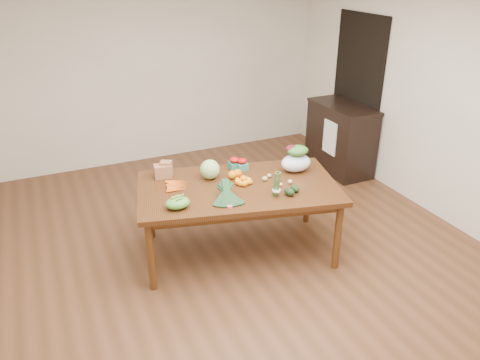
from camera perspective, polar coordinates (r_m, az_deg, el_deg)
name	(u,v)px	position (r m, az deg, el deg)	size (l,w,h in m)	color
floor	(239,264)	(4.70, -0.08, -10.15)	(6.00, 6.00, 0.00)	brown
room_walls	(239,135)	(4.06, -0.09, 5.50)	(5.02, 6.02, 2.70)	silver
dining_table	(238,219)	(4.68, -0.19, -4.81)	(1.91, 1.06, 0.75)	#4B2911
doorway_dark	(356,93)	(6.71, 13.98, 10.23)	(0.02, 1.00, 2.10)	black
cabinet	(341,138)	(6.66, 12.15, 5.05)	(0.52, 1.02, 0.94)	black
dish_towel	(330,138)	(6.41, 10.88, 5.10)	(0.02, 0.28, 0.45)	white
paper_bag	(163,170)	(4.71, -9.41, 1.23)	(0.22, 0.19, 0.16)	#A06A47
cabbage	(210,169)	(4.62, -3.69, 1.30)	(0.20, 0.20, 0.20)	#9DD078
strawberry_basket_a	(234,164)	(4.86, -0.70, 1.97)	(0.11, 0.11, 0.10)	red
strawberry_basket_b	(242,165)	(4.83, 0.25, 1.85)	(0.11, 0.11, 0.10)	#BC0C0D
orange_a	(232,175)	(4.63, -0.96, 0.63)	(0.09, 0.09, 0.09)	orange
orange_b	(238,173)	(4.65, -0.31, 0.80)	(0.09, 0.09, 0.09)	orange
orange_c	(243,179)	(4.57, 0.39, 0.18)	(0.07, 0.07, 0.07)	#DF500D
mandarin_cluster	(244,180)	(4.52, 0.45, 0.00)	(0.18, 0.18, 0.09)	orange
carrots	(178,185)	(4.52, -7.60, -0.65)	(0.22, 0.24, 0.03)	#FA5E15
snap_pea_bag	(178,203)	(4.13, -7.60, -2.79)	(0.22, 0.17, 0.10)	green
kale_bunch	(228,194)	(4.17, -1.50, -1.77)	(0.32, 0.40, 0.16)	black
asparagus_bundle	(277,184)	(4.26, 4.48, -0.51)	(0.08, 0.08, 0.25)	#4B7837
potato_a	(265,179)	(4.60, 3.05, 0.16)	(0.06, 0.05, 0.05)	tan
potato_b	(281,185)	(4.50, 4.96, -0.57)	(0.04, 0.04, 0.04)	#D5B17B
potato_c	(278,179)	(4.59, 4.65, 0.07)	(0.06, 0.05, 0.05)	tan
potato_d	(269,176)	(4.67, 3.58, 0.54)	(0.05, 0.04, 0.04)	tan
potato_e	(290,182)	(4.56, 6.12, -0.21)	(0.05, 0.04, 0.04)	tan
avocado_a	(289,192)	(4.33, 6.03, -1.45)	(0.07, 0.11, 0.07)	black
avocado_b	(295,189)	(4.40, 6.68, -1.06)	(0.07, 0.10, 0.07)	black
salad_bag	(296,160)	(4.80, 6.86, 2.48)	(0.32, 0.24, 0.25)	white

